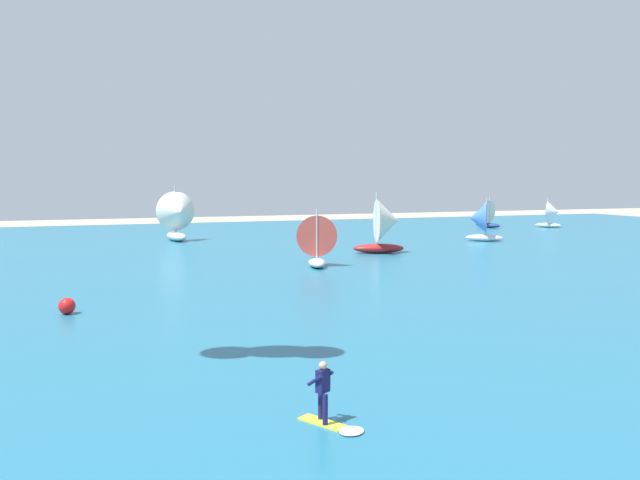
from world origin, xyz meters
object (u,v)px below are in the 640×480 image
object	(u,v)px
sailboat_far_right	(316,240)
sailboat_near_shore	(178,216)
kitesurfer	(329,403)
sailboat_mid_right	(552,214)
sailboat_anchored_offshore	(386,225)
marker_buoy	(67,306)
sailboat_leading	(479,221)
sailboat_mid_left	(485,213)

from	to	relation	value
sailboat_far_right	sailboat_near_shore	world-z (taller)	sailboat_near_shore
kitesurfer	sailboat_mid_right	world-z (taller)	sailboat_mid_right
sailboat_anchored_offshore	sailboat_far_right	size ratio (longest dim) A/B	1.24
sailboat_far_right	sailboat_near_shore	xyz separation A→B (m)	(-6.95, 22.42, 0.67)
kitesurfer	sailboat_anchored_offshore	world-z (taller)	sailboat_anchored_offshore
kitesurfer	marker_buoy	size ratio (longest dim) A/B	2.52
sailboat_anchored_offshore	sailboat_mid_right	xyz separation A→B (m)	(32.66, 18.75, -0.64)
sailboat_near_shore	sailboat_anchored_offshore	bearing A→B (deg)	-47.61
sailboat_mid_right	sailboat_leading	distance (m)	22.71
sailboat_leading	sailboat_mid_left	bearing A→B (deg)	54.30
sailboat_far_right	sailboat_near_shore	bearing A→B (deg)	107.23
sailboat_anchored_offshore	sailboat_leading	xyz separation A→B (m)	(13.56, 6.48, -0.37)
kitesurfer	marker_buoy	world-z (taller)	kitesurfer
sailboat_anchored_offshore	kitesurfer	bearing A→B (deg)	-117.71
sailboat_anchored_offshore	marker_buoy	size ratio (longest dim) A/B	6.63
sailboat_leading	sailboat_far_right	bearing A→B (deg)	-150.98
sailboat_mid_left	sailboat_far_right	distance (m)	42.89
sailboat_mid_left	sailboat_near_shore	distance (m)	40.21
marker_buoy	sailboat_mid_right	bearing A→B (deg)	32.26
sailboat_anchored_offshore	sailboat_near_shore	distance (m)	22.68
sailboat_mid_right	sailboat_near_shore	size ratio (longest dim) A/B	0.67
sailboat_far_right	sailboat_near_shore	distance (m)	23.48
sailboat_anchored_offshore	marker_buoy	distance (m)	30.80
sailboat_mid_right	marker_buoy	world-z (taller)	sailboat_mid_right
sailboat_near_shore	sailboat_mid_left	bearing A→B (deg)	7.26
sailboat_near_shore	sailboat_leading	xyz separation A→B (m)	(28.85, -10.27, -0.58)
sailboat_anchored_offshore	sailboat_leading	size ratio (longest dim) A/B	1.18
sailboat_mid_left	sailboat_leading	world-z (taller)	sailboat_leading
sailboat_far_right	marker_buoy	bearing A→B (deg)	-144.30
sailboat_mid_left	sailboat_far_right	bearing A→B (deg)	-140.14
sailboat_leading	marker_buoy	world-z (taller)	sailboat_leading
sailboat_far_right	sailboat_mid_right	bearing A→B (deg)	30.77
sailboat_mid_right	kitesurfer	bearing A→B (deg)	-133.52
sailboat_near_shore	sailboat_mid_right	bearing A→B (deg)	2.39
sailboat_mid_right	sailboat_leading	world-z (taller)	sailboat_leading
sailboat_anchored_offshore	sailboat_far_right	world-z (taller)	sailboat_anchored_offshore
sailboat_mid_left	marker_buoy	bearing A→B (deg)	-141.49
sailboat_mid_left	sailboat_near_shore	xyz separation A→B (m)	(-39.88, -5.08, 0.75)
sailboat_near_shore	sailboat_leading	size ratio (longest dim) A/B	1.29
sailboat_leading	sailboat_mid_right	bearing A→B (deg)	32.71
sailboat_mid_right	sailboat_near_shore	xyz separation A→B (m)	(-47.96, -2.00, 0.85)
sailboat_mid_left	sailboat_leading	size ratio (longest dim) A/B	0.92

